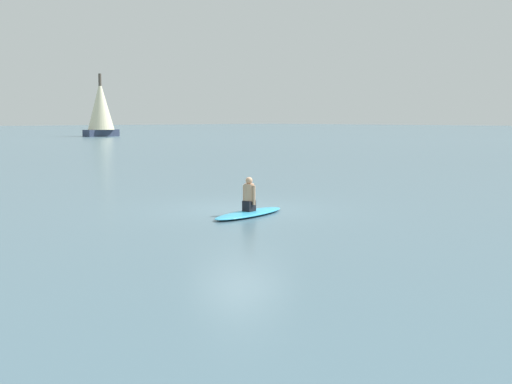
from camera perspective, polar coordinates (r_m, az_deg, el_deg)
name	(u,v)px	position (r m, az deg, el deg)	size (l,w,h in m)	color
ground_plane	(241,210)	(18.38, -1.37, -1.57)	(400.00, 400.00, 0.00)	slate
surfboard	(249,213)	(17.25, -0.62, -1.90)	(2.78, 0.79, 0.12)	#339EC6
person_paddler	(249,196)	(17.19, -0.62, -0.33)	(0.34, 0.40, 0.92)	black
sailboat_far_right	(101,107)	(94.40, -13.60, 7.31)	(5.46, 4.18, 8.82)	#2D3851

